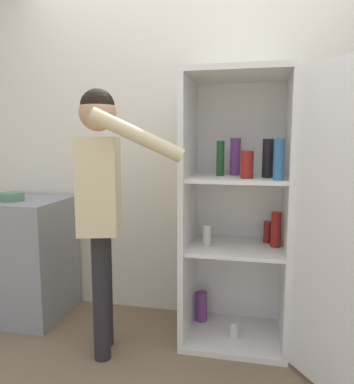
{
  "coord_description": "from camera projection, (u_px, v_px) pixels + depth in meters",
  "views": [
    {
      "loc": [
        0.5,
        -1.78,
        1.33
      ],
      "look_at": [
        -0.03,
        0.65,
        0.99
      ],
      "focal_mm": 35.0,
      "sensor_mm": 36.0,
      "label": 1
    }
  ],
  "objects": [
    {
      "name": "person",
      "position": [
        101.0,
        188.0,
        2.25
      ],
      "size": [
        0.71,
        0.51,
        1.63
      ],
      "color": "#262628",
      "rests_on": "ground_plane"
    },
    {
      "name": "counter",
      "position": [
        23.0,
        258.0,
        2.84
      ],
      "size": [
        0.65,
        0.56,
        0.9
      ],
      "color": "gray",
      "rests_on": "ground_plane"
    },
    {
      "name": "wall_back",
      "position": [
        191.0,
        148.0,
        2.78
      ],
      "size": [
        7.0,
        0.06,
        2.55
      ],
      "color": "silver",
      "rests_on": "ground_plane"
    },
    {
      "name": "refrigerator",
      "position": [
        258.0,
        214.0,
        2.33
      ],
      "size": [
        1.09,
        1.12,
        1.76
      ],
      "color": "white",
      "rests_on": "ground_plane"
    },
    {
      "name": "bowl",
      "position": [
        12.0,
        197.0,
        2.7
      ],
      "size": [
        0.17,
        0.17,
        0.06
      ],
      "color": "#517F5B",
      "rests_on": "counter"
    }
  ]
}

